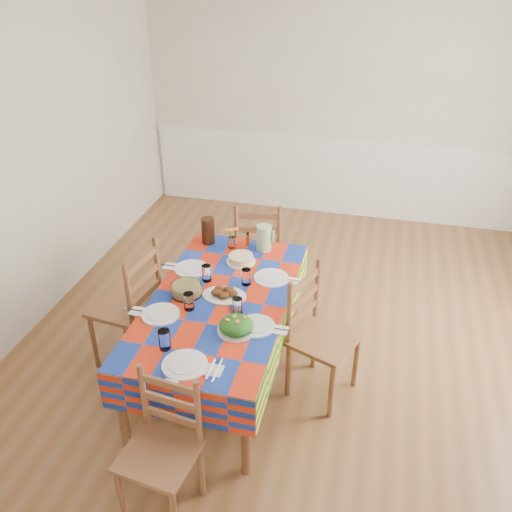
{
  "coord_description": "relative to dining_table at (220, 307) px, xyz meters",
  "views": [
    {
      "loc": [
        0.52,
        -3.58,
        2.92
      ],
      "look_at": [
        -0.28,
        -0.34,
        0.95
      ],
      "focal_mm": 38.0,
      "sensor_mm": 36.0,
      "label": 1
    }
  ],
  "objects": [
    {
      "name": "chair_far",
      "position": [
        0.01,
        1.14,
        -0.15
      ],
      "size": [
        0.5,
        0.48,
        0.97
      ],
      "rotation": [
        0.0,
        0.0,
        3.32
      ],
      "color": "brown",
      "rests_on": "room"
    },
    {
      "name": "green_pitcher",
      "position": [
        0.14,
        0.76,
        0.18
      ],
      "size": [
        0.12,
        0.12,
        0.21
      ],
      "primitive_type": "cylinder",
      "color": "#9CC48A",
      "rests_on": "dining_table"
    },
    {
      "name": "serving_utensils",
      "position": [
        0.13,
        -0.09,
        0.08
      ],
      "size": [
        0.13,
        0.28,
        0.01
      ],
      "color": "black",
      "rests_on": "dining_table"
    },
    {
      "name": "setting_right_far",
      "position": [
        0.25,
        0.3,
        0.1
      ],
      "size": [
        0.49,
        0.28,
        0.13
      ],
      "rotation": [
        0.0,
        0.0,
        -1.57
      ],
      "color": "white",
      "rests_on": "dining_table"
    },
    {
      "name": "flower_vase",
      "position": [
        -0.12,
        0.72,
        0.15
      ],
      "size": [
        0.12,
        0.1,
        0.19
      ],
      "color": "white",
      "rests_on": "dining_table"
    },
    {
      "name": "meat_platter",
      "position": [
        0.02,
        0.03,
        0.1
      ],
      "size": [
        0.32,
        0.23,
        0.06
      ],
      "color": "white",
      "rests_on": "dining_table"
    },
    {
      "name": "hot_sauce",
      "position": [
        -0.0,
        0.8,
        0.14
      ],
      "size": [
        0.03,
        0.03,
        0.12
      ],
      "primitive_type": "cylinder",
      "color": "red",
      "rests_on": "dining_table"
    },
    {
      "name": "name_card",
      "position": [
        -0.02,
        -0.88,
        0.09
      ],
      "size": [
        0.08,
        0.02,
        0.02
      ],
      "primitive_type": "cube",
      "color": "white",
      "rests_on": "dining_table"
    },
    {
      "name": "pasta_bowl",
      "position": [
        -0.25,
        -0.01,
        0.12
      ],
      "size": [
        0.22,
        0.22,
        0.08
      ],
      "color": "white",
      "rests_on": "dining_table"
    },
    {
      "name": "chair_right",
      "position": [
        0.72,
        0.02,
        -0.14
      ],
      "size": [
        0.55,
        0.56,
        0.99
      ],
      "rotation": [
        0.0,
        0.0,
        1.19
      ],
      "color": "brown",
      "rests_on": "room"
    },
    {
      "name": "wainscot",
      "position": [
        0.49,
        3.06,
        -0.14
      ],
      "size": [
        4.41,
        0.06,
        0.92
      ],
      "color": "white",
      "rests_on": "room"
    },
    {
      "name": "tea_pitcher",
      "position": [
        -0.34,
        0.76,
        0.19
      ],
      "size": [
        0.11,
        0.11,
        0.22
      ],
      "primitive_type": "cylinder",
      "color": "black",
      "rests_on": "dining_table"
    },
    {
      "name": "cake",
      "position": [
        0.02,
        0.51,
        0.11
      ],
      "size": [
        0.23,
        0.23,
        0.06
      ],
      "color": "white",
      "rests_on": "dining_table"
    },
    {
      "name": "setting_right_near",
      "position": [
        0.28,
        -0.21,
        0.1
      ],
      "size": [
        0.47,
        0.27,
        0.12
      ],
      "rotation": [
        0.0,
        0.0,
        -1.57
      ],
      "color": "white",
      "rests_on": "dining_table"
    },
    {
      "name": "room",
      "position": [
        0.49,
        0.57,
        0.72
      ],
      "size": [
        4.58,
        5.08,
        2.78
      ],
      "color": "brown",
      "rests_on": "ground"
    },
    {
      "name": "setting_left_far",
      "position": [
        -0.28,
        0.28,
        0.1
      ],
      "size": [
        0.48,
        0.29,
        0.13
      ],
      "rotation": [
        0.0,
        0.0,
        1.57
      ],
      "color": "white",
      "rests_on": "dining_table"
    },
    {
      "name": "chair_left",
      "position": [
        -0.71,
        -0.01,
        -0.12
      ],
      "size": [
        0.49,
        0.51,
        1.04
      ],
      "rotation": [
        0.0,
        0.0,
        -1.7
      ],
      "color": "brown",
      "rests_on": "room"
    },
    {
      "name": "dining_table",
      "position": [
        0.0,
        0.0,
        0.0
      ],
      "size": [
        0.97,
        1.81,
        0.7
      ],
      "color": "brown",
      "rests_on": "room"
    },
    {
      "name": "setting_near_head",
      "position": [
        -0.05,
        -0.68,
        0.11
      ],
      "size": [
        0.45,
        0.3,
        0.13
      ],
      "color": "white",
      "rests_on": "dining_table"
    },
    {
      "name": "salad_platter",
      "position": [
        0.21,
        -0.33,
        0.12
      ],
      "size": [
        0.25,
        0.25,
        0.11
      ],
      "color": "white",
      "rests_on": "dining_table"
    },
    {
      "name": "chair_near",
      "position": [
        0.01,
        -1.14,
        -0.18
      ],
      "size": [
        0.45,
        0.43,
        0.91
      ],
      "rotation": [
        0.0,
        0.0,
        -0.13
      ],
      "color": "brown",
      "rests_on": "room"
    },
    {
      "name": "setting_left_near",
      "position": [
        -0.28,
        -0.25,
        0.1
      ],
      "size": [
        0.48,
        0.28,
        0.13
      ],
      "rotation": [
        0.0,
        0.0,
        1.57
      ],
      "color": "white",
      "rests_on": "dining_table"
    }
  ]
}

